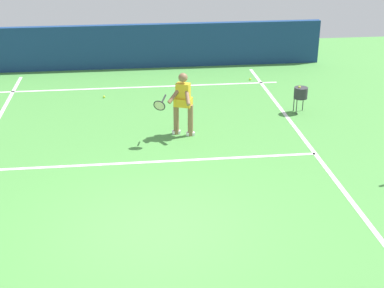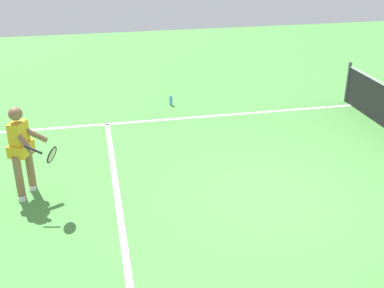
# 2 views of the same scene
# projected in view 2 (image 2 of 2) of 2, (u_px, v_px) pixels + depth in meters

# --- Properties ---
(ground_plane) EXTENTS (27.27, 27.27, 0.00)m
(ground_plane) POSITION_uv_depth(u_px,v_px,m) (280.00, 195.00, 8.20)
(ground_plane) COLOR #4C9342
(service_line_marking) EXTENTS (7.53, 0.10, 0.01)m
(service_line_marking) POSITION_uv_depth(u_px,v_px,m) (120.00, 213.00, 7.70)
(service_line_marking) COLOR white
(service_line_marking) RESTS_ON ground
(sideline_left_marking) EXTENTS (0.10, 18.98, 0.01)m
(sideline_left_marking) POSITION_uv_depth(u_px,v_px,m) (222.00, 115.00, 11.55)
(sideline_left_marking) COLOR white
(sideline_left_marking) RESTS_ON ground
(tennis_player) EXTENTS (1.02, 0.84, 1.55)m
(tennis_player) POSITION_uv_depth(u_px,v_px,m) (22.00, 149.00, 7.89)
(tennis_player) COLOR #8C6647
(tennis_player) RESTS_ON ground
(water_bottle) EXTENTS (0.07, 0.07, 0.24)m
(water_bottle) POSITION_uv_depth(u_px,v_px,m) (171.00, 100.00, 12.14)
(water_bottle) COLOR #4C9EE5
(water_bottle) RESTS_ON ground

